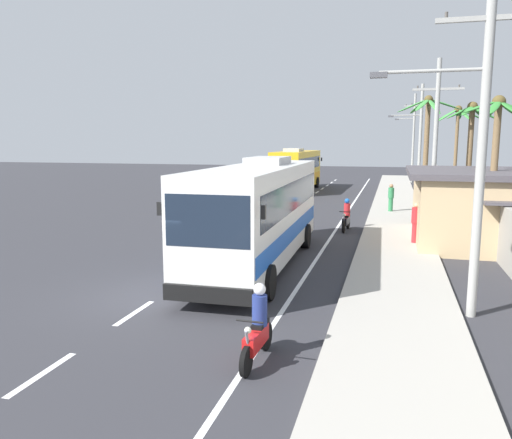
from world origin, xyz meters
TOP-DOWN VIEW (x-y plane):
  - ground_plane at (0.00, 0.00)m, footprint 160.00×160.00m
  - sidewalk_kerb at (6.80, 10.00)m, footprint 3.20×90.00m
  - lane_markings at (2.34, 14.37)m, footprint 3.94×71.00m
  - boundary_wall at (10.60, 14.00)m, footprint 0.24×60.00m
  - coach_bus_foreground at (1.87, 4.57)m, footprint 3.06×11.55m
  - coach_bus_far_lane at (-2.04, 32.67)m, footprint 3.12×11.03m
  - motorcycle_beside_bus at (4.31, 12.73)m, footprint 0.56×1.96m
  - motorcycle_trailing at (3.95, -3.46)m, footprint 0.56×1.96m
  - pedestrian_near_kerb at (6.47, 19.82)m, footprint 0.36×0.36m
  - pedestrian_midwalk at (7.57, 9.70)m, footprint 0.36×0.36m
  - utility_pole_nearest at (8.54, 0.63)m, footprint 4.07×0.24m
  - utility_pole_mid at (8.62, 15.27)m, footprint 2.55×0.24m
  - utility_pole_far at (8.44, 29.92)m, footprint 3.52×0.24m
  - utility_pole_distant at (8.45, 44.56)m, footprint 3.15×0.24m
  - palm_nearest at (10.73, 10.69)m, footprint 3.02×2.91m
  - palm_second at (11.00, 27.47)m, footprint 3.66×3.71m
  - palm_third at (8.54, 21.77)m, footprint 3.93×3.73m
  - palm_fourth at (10.58, 17.05)m, footprint 2.71×2.71m

SIDE VIEW (x-z plane):
  - ground_plane at x=0.00m, z-range 0.00..0.00m
  - lane_markings at x=2.34m, z-range 0.00..0.01m
  - sidewalk_kerb at x=6.80m, z-range 0.00..0.14m
  - motorcycle_trailing at x=3.95m, z-range -0.15..1.48m
  - motorcycle_beside_bus at x=4.31m, z-range -0.16..1.49m
  - pedestrian_near_kerb at x=6.47m, z-range 0.19..1.91m
  - pedestrian_midwalk at x=7.57m, z-range 0.18..1.93m
  - boundary_wall at x=10.60m, z-range 0.00..2.19m
  - coach_bus_far_lane at x=-2.04m, z-range 0.08..3.99m
  - coach_bus_foreground at x=1.87m, z-range 0.08..4.02m
  - utility_pole_mid at x=8.62m, z-range 0.20..8.98m
  - utility_pole_nearest at x=8.54m, z-range 0.33..8.98m
  - palm_fourth at x=10.58m, z-range 1.35..8.03m
  - palm_nearest at x=10.73m, z-range 1.46..7.94m
  - utility_pole_far at x=8.44m, z-range 0.26..9.31m
  - utility_pole_distant at x=8.45m, z-range 0.30..9.88m
  - palm_third at x=8.54m, z-range 1.47..8.94m
  - palm_second at x=11.00m, z-range 1.75..8.91m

